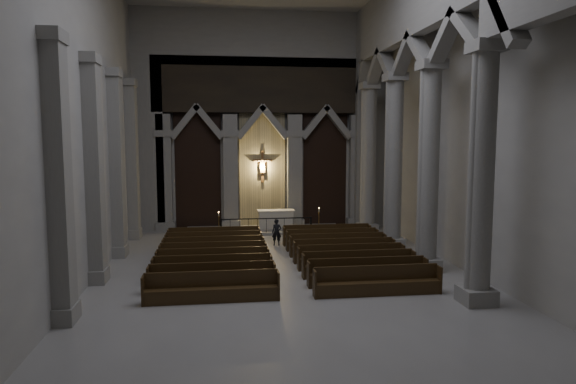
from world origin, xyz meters
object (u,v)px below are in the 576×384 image
Objects in this scene: candle_stand_left at (219,231)px; altar_rail at (266,224)px; candle_stand_right at (319,227)px; worshipper at (277,232)px; pews at (281,259)px; altar at (276,219)px.

altar_rail is at bearing 9.26° from candle_stand_left.
candle_stand_right is 1.13× the size of worshipper.
pews is 7.69× the size of worshipper.
altar_rail is at bearing -118.20° from altar.
pews is (2.48, -6.21, -0.06)m from candle_stand_left.
candle_stand_left is 1.10× the size of worshipper.
pews is (0.00, -6.61, -0.32)m from altar_rail.
candle_stand_left is 0.97× the size of candle_stand_right.
candle_stand_left is at bearing -153.10° from altar.
pews is at bearing -112.98° from candle_stand_right.
altar_rail is 0.50× the size of pews.
candle_stand_right reaches higher than worshipper.
altar is 2.48m from candle_stand_right.
worshipper reaches higher than altar.
worshipper is (0.27, 4.11, 0.32)m from pews.
candle_stand_left is at bearing 111.80° from pews.
altar is 3.70m from worshipper.
altar is at bearing 26.90° from candle_stand_left.
worshipper is at bearing 86.25° from pews.
candle_stand_left is (-2.48, -0.40, -0.25)m from altar_rail.
candle_stand_right is 0.15× the size of pews.
worshipper reaches higher than pews.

